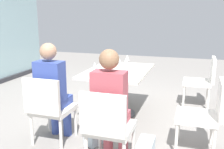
{
  "coord_description": "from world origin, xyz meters",
  "views": [
    {
      "loc": [
        -3.82,
        -1.13,
        1.59
      ],
      "look_at": [
        0.0,
        0.1,
        0.65
      ],
      "focal_mm": 41.63,
      "sensor_mm": 36.0,
      "label": 1
    }
  ],
  "objects_px": {
    "chair_front_left": "(206,111)",
    "wine_glass_2": "(95,66)",
    "person_side_end": "(111,102)",
    "coffee_cup": "(117,76)",
    "person_far_left": "(53,88)",
    "wine_glass_3": "(119,60)",
    "chair_side_end": "(108,125)",
    "dining_table_main": "(118,81)",
    "chair_far_left": "(49,106)",
    "handbag_1": "(97,132)",
    "wine_glass_4": "(126,62)",
    "wine_glass_5": "(127,58)",
    "wine_glass_1": "(127,70)",
    "cell_phone_on_table": "(110,75)",
    "chair_front_right": "(203,79)",
    "wine_glass_0": "(112,58)"
  },
  "relations": [
    {
      "from": "wine_glass_1",
      "to": "wine_glass_5",
      "type": "height_order",
      "value": "same"
    },
    {
      "from": "wine_glass_2",
      "to": "wine_glass_4",
      "type": "xyz_separation_m",
      "value": [
        0.43,
        -0.35,
        0.0
      ]
    },
    {
      "from": "person_side_end",
      "to": "wine_glass_0",
      "type": "height_order",
      "value": "person_side_end"
    },
    {
      "from": "chair_far_left",
      "to": "wine_glass_3",
      "type": "height_order",
      "value": "wine_glass_3"
    },
    {
      "from": "chair_front_right",
      "to": "cell_phone_on_table",
      "type": "distance_m",
      "value": 1.79
    },
    {
      "from": "person_side_end",
      "to": "wine_glass_4",
      "type": "relative_size",
      "value": 6.81
    },
    {
      "from": "person_side_end",
      "to": "person_far_left",
      "type": "xyz_separation_m",
      "value": [
        0.3,
        0.86,
        0.0
      ]
    },
    {
      "from": "dining_table_main",
      "to": "wine_glass_2",
      "type": "relative_size",
      "value": 7.37
    },
    {
      "from": "chair_front_right",
      "to": "handbag_1",
      "type": "bearing_deg",
      "value": 145.25
    },
    {
      "from": "wine_glass_5",
      "to": "wine_glass_1",
      "type": "bearing_deg",
      "value": -165.94
    },
    {
      "from": "wine_glass_2",
      "to": "wine_glass_3",
      "type": "xyz_separation_m",
      "value": [
        0.59,
        -0.19,
        0.0
      ]
    },
    {
      "from": "wine_glass_2",
      "to": "chair_front_right",
      "type": "bearing_deg",
      "value": -51.3
    },
    {
      "from": "chair_side_end",
      "to": "person_side_end",
      "type": "relative_size",
      "value": 0.69
    },
    {
      "from": "chair_side_end",
      "to": "chair_front_right",
      "type": "bearing_deg",
      "value": -22.3
    },
    {
      "from": "chair_front_left",
      "to": "wine_glass_3",
      "type": "distance_m",
      "value": 1.71
    },
    {
      "from": "coffee_cup",
      "to": "handbag_1",
      "type": "bearing_deg",
      "value": 165.13
    },
    {
      "from": "wine_glass_4",
      "to": "cell_phone_on_table",
      "type": "xyz_separation_m",
      "value": [
        -0.4,
        0.13,
        -0.13
      ]
    },
    {
      "from": "person_side_end",
      "to": "coffee_cup",
      "type": "distance_m",
      "value": 0.87
    },
    {
      "from": "person_far_left",
      "to": "wine_glass_4",
      "type": "xyz_separation_m",
      "value": [
        1.13,
        -0.63,
        0.16
      ]
    },
    {
      "from": "wine_glass_1",
      "to": "handbag_1",
      "type": "xyz_separation_m",
      "value": [
        -0.45,
        0.26,
        -0.72
      ]
    },
    {
      "from": "coffee_cup",
      "to": "chair_front_right",
      "type": "bearing_deg",
      "value": -39.94
    },
    {
      "from": "person_far_left",
      "to": "wine_glass_4",
      "type": "relative_size",
      "value": 6.81
    },
    {
      "from": "dining_table_main",
      "to": "wine_glass_4",
      "type": "xyz_separation_m",
      "value": [
        0.03,
        -0.11,
        0.3
      ]
    },
    {
      "from": "chair_front_left",
      "to": "wine_glass_0",
      "type": "distance_m",
      "value": 1.89
    },
    {
      "from": "person_side_end",
      "to": "cell_phone_on_table",
      "type": "relative_size",
      "value": 8.75
    },
    {
      "from": "chair_side_end",
      "to": "coffee_cup",
      "type": "xyz_separation_m",
      "value": [
        0.95,
        0.2,
        0.28
      ]
    },
    {
      "from": "chair_side_end",
      "to": "coffee_cup",
      "type": "bearing_deg",
      "value": 11.6
    },
    {
      "from": "chair_side_end",
      "to": "wine_glass_4",
      "type": "distance_m",
      "value": 1.6
    },
    {
      "from": "wine_glass_1",
      "to": "wine_glass_3",
      "type": "bearing_deg",
      "value": 23.67
    },
    {
      "from": "chair_front_left",
      "to": "wine_glass_5",
      "type": "relative_size",
      "value": 4.7
    },
    {
      "from": "chair_front_left",
      "to": "wine_glass_2",
      "type": "xyz_separation_m",
      "value": [
        0.41,
        1.53,
        0.37
      ]
    },
    {
      "from": "coffee_cup",
      "to": "wine_glass_0",
      "type": "bearing_deg",
      "value": 21.7
    },
    {
      "from": "chair_side_end",
      "to": "handbag_1",
      "type": "relative_size",
      "value": 2.9
    },
    {
      "from": "wine_glass_4",
      "to": "chair_front_right",
      "type": "bearing_deg",
      "value": -56.27
    },
    {
      "from": "chair_side_end",
      "to": "dining_table_main",
      "type": "bearing_deg",
      "value": 12.76
    },
    {
      "from": "wine_glass_3",
      "to": "coffee_cup",
      "type": "height_order",
      "value": "wine_glass_3"
    },
    {
      "from": "wine_glass_2",
      "to": "wine_glass_5",
      "type": "relative_size",
      "value": 1.0
    },
    {
      "from": "wine_glass_1",
      "to": "handbag_1",
      "type": "distance_m",
      "value": 0.89
    },
    {
      "from": "wine_glass_5",
      "to": "cell_phone_on_table",
      "type": "relative_size",
      "value": 1.28
    },
    {
      "from": "person_far_left",
      "to": "handbag_1",
      "type": "xyz_separation_m",
      "value": [
        0.09,
        -0.54,
        -0.56
      ]
    },
    {
      "from": "person_far_left",
      "to": "wine_glass_3",
      "type": "bearing_deg",
      "value": -19.99
    },
    {
      "from": "chair_front_right",
      "to": "person_side_end",
      "type": "relative_size",
      "value": 0.69
    },
    {
      "from": "chair_far_left",
      "to": "wine_glass_5",
      "type": "distance_m",
      "value": 1.75
    },
    {
      "from": "chair_front_left",
      "to": "handbag_1",
      "type": "relative_size",
      "value": 2.9
    },
    {
      "from": "wine_glass_0",
      "to": "coffee_cup",
      "type": "relative_size",
      "value": 2.06
    },
    {
      "from": "chair_far_left",
      "to": "person_far_left",
      "type": "height_order",
      "value": "person_far_left"
    },
    {
      "from": "wine_glass_3",
      "to": "handbag_1",
      "type": "relative_size",
      "value": 0.62
    },
    {
      "from": "person_side_end",
      "to": "person_far_left",
      "type": "height_order",
      "value": "same"
    },
    {
      "from": "chair_far_left",
      "to": "cell_phone_on_table",
      "type": "bearing_deg",
      "value": -30.4
    },
    {
      "from": "wine_glass_5",
      "to": "chair_front_left",
      "type": "bearing_deg",
      "value": -134.2
    }
  ]
}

